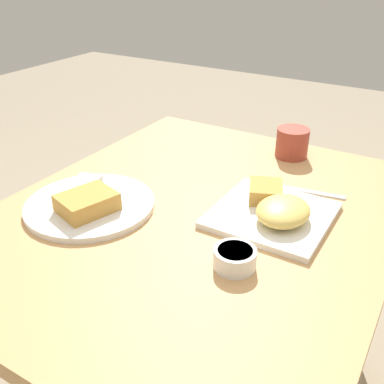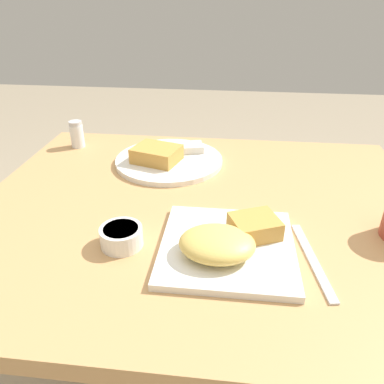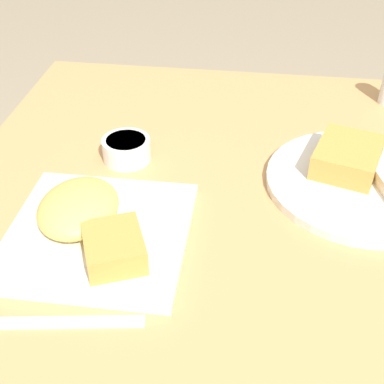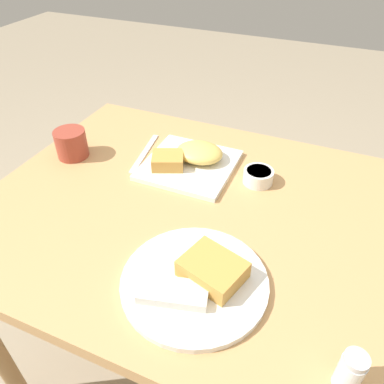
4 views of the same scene
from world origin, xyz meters
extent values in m
cube|color=tan|center=(0.00, 0.00, 0.71)|extent=(1.02, 0.84, 0.04)
cylinder|color=#9F7649|center=(-0.45, -0.36, 0.35)|extent=(0.05, 0.05, 0.69)
cylinder|color=#9F7649|center=(-0.45, 0.36, 0.35)|extent=(0.05, 0.05, 0.69)
cube|color=white|center=(0.06, -0.16, 0.73)|extent=(0.25, 0.25, 0.01)
ellipsoid|color=#EAC660|center=(0.04, -0.19, 0.76)|extent=(0.13, 0.11, 0.04)
cube|color=gold|center=(0.11, -0.12, 0.76)|extent=(0.11, 0.10, 0.04)
cylinder|color=white|center=(-0.11, 0.22, 0.73)|extent=(0.29, 0.29, 0.01)
cube|color=gold|center=(-0.14, 0.20, 0.76)|extent=(0.14, 0.12, 0.04)
cylinder|color=white|center=(-0.14, -0.16, 0.75)|extent=(0.08, 0.08, 0.04)
cylinder|color=#D1B775|center=(-0.14, -0.16, 0.76)|extent=(0.07, 0.07, 0.00)
cube|color=silver|center=(0.21, -0.17, 0.73)|extent=(0.05, 0.21, 0.00)
camera|label=1|loc=(-0.75, -0.44, 1.25)|focal=42.00mm
camera|label=2|loc=(0.06, -0.71, 1.16)|focal=35.00mm
camera|label=3|loc=(0.59, 0.05, 1.22)|focal=50.00mm
camera|label=4|loc=(-0.29, 0.65, 1.33)|focal=35.00mm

